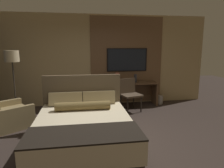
# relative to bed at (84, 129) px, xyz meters

# --- Properties ---
(ground_plane) EXTENTS (16.00, 16.00, 0.00)m
(ground_plane) POSITION_rel_bed_xyz_m (0.45, 0.23, -0.34)
(ground_plane) COLOR #332823
(wall_back_tv_panel) EXTENTS (7.20, 0.09, 2.80)m
(wall_back_tv_panel) POSITION_rel_bed_xyz_m (0.58, 2.83, 1.06)
(wall_back_tv_panel) COLOR tan
(wall_back_tv_panel) RESTS_ON ground_plane
(bed) EXTENTS (1.70, 2.10, 1.20)m
(bed) POSITION_rel_bed_xyz_m (0.00, 0.00, 0.00)
(bed) COLOR #33281E
(bed) RESTS_ON ground_plane
(desk) EXTENTS (1.80, 0.52, 0.72)m
(desk) POSITION_rel_bed_xyz_m (1.44, 2.54, 0.16)
(desk) COLOR brown
(desk) RESTS_ON ground_plane
(tv) EXTENTS (1.29, 0.04, 0.73)m
(tv) POSITION_rel_bed_xyz_m (1.44, 2.75, 1.07)
(tv) COLOR black
(desk_chair) EXTENTS (0.66, 0.65, 0.92)m
(desk_chair) POSITION_rel_bed_xyz_m (1.34, 1.98, 0.22)
(desk_chair) COLOR #4C3D2D
(desk_chair) RESTS_ON ground_plane
(armchair_by_window) EXTENTS (1.17, 1.18, 0.76)m
(armchair_by_window) POSITION_rel_bed_xyz_m (-1.69, 1.21, -0.09)
(armchair_by_window) COLOR olive
(armchair_by_window) RESTS_ON ground_plane
(floor_lamp) EXTENTS (0.34, 0.34, 1.73)m
(floor_lamp) POSITION_rel_bed_xyz_m (-1.70, 1.82, 1.11)
(floor_lamp) COLOR #282623
(floor_lamp) RESTS_ON ground_plane
(vase_tall) EXTENTS (0.14, 0.14, 0.32)m
(vase_tall) POSITION_rel_bed_xyz_m (1.08, 2.48, 0.54)
(vase_tall) COLOR #B2563D
(vase_tall) RESTS_ON desk
(vase_short) EXTENTS (0.10, 0.10, 0.26)m
(vase_short) POSITION_rel_bed_xyz_m (1.67, 2.53, 0.51)
(vase_short) COLOR #333338
(vase_short) RESTS_ON desk
(waste_bin) EXTENTS (0.22, 0.22, 0.28)m
(waste_bin) POSITION_rel_bed_xyz_m (2.47, 2.47, -0.20)
(waste_bin) COLOR gray
(waste_bin) RESTS_ON ground_plane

